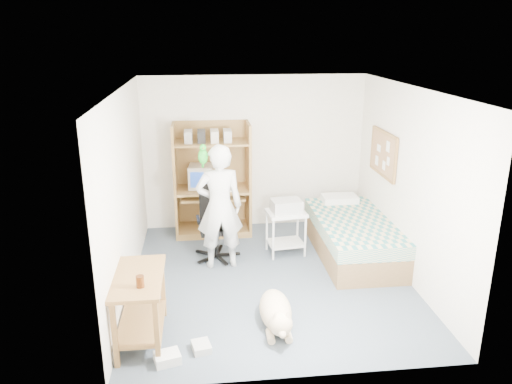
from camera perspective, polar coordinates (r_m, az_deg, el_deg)
floor at (r=6.76m, az=1.66°, el=-9.87°), size 4.00×4.00×0.00m
wall_back at (r=8.19m, az=-0.22°, el=4.51°), size 3.60×0.02×2.50m
wall_right at (r=6.76m, az=17.05°, el=0.79°), size 0.02×4.00×2.50m
wall_left at (r=6.28m, az=-14.71°, el=-0.28°), size 0.02×4.00×2.50m
ceiling at (r=6.01m, az=1.88°, el=11.72°), size 3.60×4.00×0.02m
computer_hutch at (r=8.00m, az=-5.00°, el=0.94°), size 1.20×0.63×1.80m
bed at (r=7.45m, az=11.00°, el=-5.01°), size 1.02×2.02×0.66m
side_desk at (r=5.46m, az=-13.13°, el=-11.72°), size 0.50×1.00×0.75m
corkboard at (r=7.50m, az=14.35°, el=4.27°), size 0.04×0.94×0.66m
office_chair at (r=7.25m, az=-4.64°, el=-4.63°), size 0.59×0.59×1.05m
person at (r=6.79m, az=-4.20°, el=-1.72°), size 0.67×0.46×1.75m
parrot at (r=6.59m, az=-6.08°, el=4.20°), size 0.13×0.22×0.35m
dog at (r=5.69m, az=2.31°, el=-13.54°), size 0.36×1.10×0.41m
printer_cart at (r=7.32m, az=3.44°, el=-3.88°), size 0.59×0.50×0.66m
printer at (r=7.21m, az=3.48°, el=-1.58°), size 0.46×0.37×0.18m
crt_monitor at (r=7.97m, az=-6.28°, el=1.80°), size 0.41×0.44×0.36m
keyboard at (r=7.90m, az=-4.95°, el=-0.44°), size 0.47×0.22×0.03m
pencil_cup at (r=7.93m, az=-2.60°, el=0.83°), size 0.08×0.08×0.12m
drink_glass at (r=5.09m, az=-13.10°, el=-9.94°), size 0.08×0.08×0.12m
floor_box_a at (r=5.30m, az=-10.10°, el=-18.17°), size 0.29×0.26×0.10m
floor_box_b at (r=5.42m, az=-6.27°, el=-17.19°), size 0.22×0.25×0.08m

